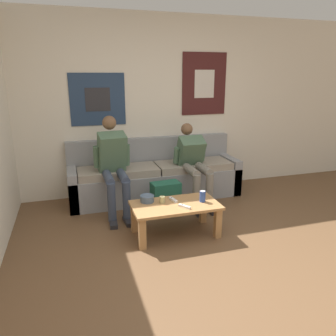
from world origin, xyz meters
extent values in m
plane|color=brown|center=(0.00, 0.00, 0.00)|extent=(18.00, 18.00, 0.00)
cube|color=silver|center=(0.00, 2.53, 1.27)|extent=(10.00, 0.05, 2.55)
cube|color=navy|center=(-0.83, 2.49, 1.39)|extent=(0.75, 0.01, 0.71)
cube|color=#2D2D33|center=(-0.83, 2.48, 1.39)|extent=(0.34, 0.01, 0.32)
cube|color=#471E1E|center=(0.75, 2.49, 1.59)|extent=(0.70, 0.01, 0.90)
cube|color=silver|center=(0.75, 2.48, 1.59)|extent=(0.31, 0.01, 0.41)
cube|color=gray|center=(-0.10, 2.44, 0.42)|extent=(2.42, 0.13, 0.84)
cube|color=gray|center=(-0.10, 2.11, 0.20)|extent=(2.42, 0.53, 0.40)
cube|color=gray|center=(-1.25, 2.11, 0.26)|extent=(0.12, 0.53, 0.52)
cube|color=gray|center=(1.05, 2.11, 0.26)|extent=(0.12, 0.53, 0.52)
cube|color=gray|center=(-0.65, 2.11, 0.45)|extent=(1.07, 0.49, 0.10)
cube|color=gray|center=(0.45, 2.11, 0.45)|extent=(1.07, 0.49, 0.10)
cube|color=#B27F4C|center=(-0.20, 0.99, 0.35)|extent=(0.95, 0.52, 0.03)
cube|color=#B27F4C|center=(-0.62, 1.20, 0.17)|extent=(0.07, 0.07, 0.33)
cube|color=#B27F4C|center=(0.22, 1.20, 0.17)|extent=(0.07, 0.07, 0.33)
cube|color=#B27F4C|center=(-0.62, 0.79, 0.17)|extent=(0.07, 0.07, 0.33)
cube|color=#B27F4C|center=(0.22, 0.79, 0.17)|extent=(0.07, 0.07, 0.33)
cylinder|color=#384256|center=(-0.83, 1.70, 0.50)|extent=(0.11, 0.41, 0.11)
cylinder|color=#384256|center=(-0.83, 1.49, 0.26)|extent=(0.10, 0.10, 0.48)
cube|color=#232328|center=(-0.83, 1.42, 0.03)|extent=(0.11, 0.25, 0.05)
cylinder|color=#384256|center=(-0.65, 1.70, 0.50)|extent=(0.11, 0.41, 0.11)
cylinder|color=#384256|center=(-0.65, 1.49, 0.26)|extent=(0.10, 0.10, 0.48)
cube|color=#232328|center=(-0.65, 1.42, 0.03)|extent=(0.11, 0.25, 0.05)
cube|color=#4C6B51|center=(-0.74, 1.98, 0.75)|extent=(0.38, 0.39, 0.56)
sphere|color=brown|center=(-0.74, 2.09, 1.13)|extent=(0.18, 0.18, 0.18)
cylinder|color=#4C6B51|center=(-0.93, 1.99, 0.71)|extent=(0.08, 0.12, 0.29)
cylinder|color=#4C6B51|center=(-0.54, 1.99, 0.71)|extent=(0.08, 0.12, 0.29)
cylinder|color=gray|center=(0.26, 1.71, 0.50)|extent=(0.11, 0.40, 0.11)
cylinder|color=gray|center=(0.26, 1.51, 0.26)|extent=(0.10, 0.10, 0.48)
cube|color=#232328|center=(0.26, 1.44, 0.03)|extent=(0.11, 0.25, 0.05)
cylinder|color=gray|center=(0.44, 1.71, 0.50)|extent=(0.11, 0.40, 0.11)
cylinder|color=gray|center=(0.44, 1.51, 0.26)|extent=(0.10, 0.10, 0.48)
cube|color=#232328|center=(0.44, 1.44, 0.03)|extent=(0.11, 0.25, 0.05)
cube|color=#4C6B51|center=(0.35, 2.00, 0.69)|extent=(0.35, 0.38, 0.47)
sphere|color=brown|center=(0.35, 2.14, 0.98)|extent=(0.17, 0.17, 0.17)
cylinder|color=#4C6B51|center=(0.16, 2.01, 0.65)|extent=(0.08, 0.13, 0.24)
cylinder|color=#4C6B51|center=(0.55, 2.01, 0.65)|extent=(0.08, 0.13, 0.24)
cube|color=#1E5642|center=(-0.14, 1.55, 0.21)|extent=(0.37, 0.23, 0.43)
cube|color=#1E5642|center=(-0.13, 1.46, 0.12)|extent=(0.25, 0.09, 0.19)
cylinder|color=#475B75|center=(-0.47, 1.14, 0.40)|extent=(0.15, 0.15, 0.07)
torus|color=#475B75|center=(-0.47, 1.14, 0.43)|extent=(0.16, 0.16, 0.02)
cylinder|color=tan|center=(-0.32, 1.07, 0.40)|extent=(0.06, 0.06, 0.08)
cylinder|color=black|center=(-0.32, 1.07, 0.45)|extent=(0.00, 0.00, 0.01)
cylinder|color=#28479E|center=(0.12, 0.97, 0.43)|extent=(0.07, 0.07, 0.12)
cylinder|color=silver|center=(0.12, 0.97, 0.49)|extent=(0.06, 0.06, 0.00)
cube|color=white|center=(-0.19, 1.09, 0.38)|extent=(0.06, 0.15, 0.02)
cylinder|color=#333842|center=(-0.20, 1.13, 0.39)|extent=(0.01, 0.01, 0.00)
cube|color=white|center=(-0.13, 0.87, 0.38)|extent=(0.11, 0.14, 0.02)
cylinder|color=#333842|center=(-0.15, 0.90, 0.39)|extent=(0.01, 0.01, 0.00)
camera|label=1|loc=(-1.25, -2.16, 1.73)|focal=35.00mm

